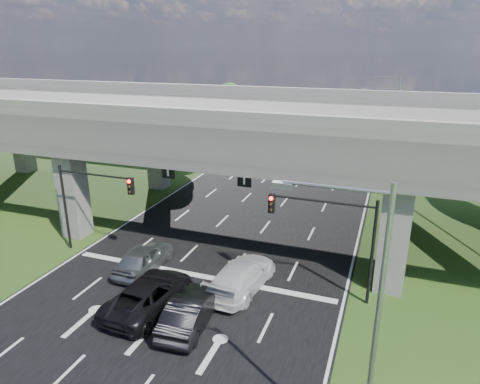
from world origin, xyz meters
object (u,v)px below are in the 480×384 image
Objects in this scene: signal_right at (332,228)px; car_silver at (144,258)px; streetlight_beyond at (393,109)px; car_white at (242,275)px; car_trailing at (149,294)px; streetlight_near at (364,315)px; streetlight_far at (390,132)px; car_dark at (191,311)px; signal_left at (89,195)px.

signal_right reaches higher than car_silver.
car_white is (-7.04, -37.00, -4.96)m from streetlight_beyond.
signal_right is at bearing -93.61° from streetlight_beyond.
car_silver is 0.82× the size of car_trailing.
streetlight_near is at bearing -90.00° from streetlight_beyond.
streetlight_far is at bearing -111.12° from car_trailing.
streetlight_near is 1.69× the size of car_white.
car_trailing is at bearing -153.12° from signal_right.
streetlight_near reaches higher than car_trailing.
signal_left is at bearing -31.97° from car_dark.
car_silver is 4.28m from car_trailing.
car_silver reaches higher than car_dark.
signal_left reaches higher than car_dark.
car_dark is (-8.30, -25.06, -4.99)m from streetlight_far.
car_white is at bearing 128.03° from streetlight_near.
car_silver is at bearing -175.20° from signal_right.
streetlight_far is 26.86m from car_dark.
streetlight_far is 27.33m from car_trailing.
streetlight_far is (0.00, 30.00, 0.00)m from streetlight_near.
car_dark is at bearing 171.68° from car_trailing.
streetlight_beyond is 1.69× the size of car_white.
car_white is 5.32m from car_trailing.
signal_left is at bearing -131.78° from streetlight_far.
car_dark is at bearing 149.22° from streetlight_near.
car_trailing is (-11.04, 5.50, -4.99)m from streetlight_near.
signal_left reaches higher than car_trailing.
car_silver is at bearing 5.47° from car_white.
streetlight_near is at bearing 156.66° from car_trailing.
streetlight_far is at bearing -103.06° from car_white.
signal_right reaches higher than car_trailing.
streetlight_beyond is (2.27, 36.06, 1.66)m from signal_right.
streetlight_far is 1.67× the size of car_trailing.
streetlight_near is at bearing -29.02° from signal_left.
car_white is at bearing -135.67° from car_trailing.
car_white is 0.99× the size of car_trailing.
streetlight_near reaches higher than signal_right.
signal_right is 11.75m from car_silver.
car_silver is 0.83× the size of car_white.
streetlight_beyond is at bearing -95.30° from car_white.
streetlight_near and streetlight_beyond have the same top height.
signal_right is at bearing 102.88° from streetlight_near.
car_white is (-4.77, -0.94, -3.30)m from signal_right.
streetlight_beyond reaches higher than signal_left.
car_dark is at bearing -108.32° from streetlight_far.
car_white is (1.26, 4.06, 0.03)m from car_dark.
car_trailing is at bearing 153.52° from streetlight_near.
streetlight_beyond is at bearing 86.39° from signal_right.
car_dark is 4.25m from car_white.
streetlight_far is at bearing -90.00° from streetlight_beyond.
signal_left reaches higher than car_white.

